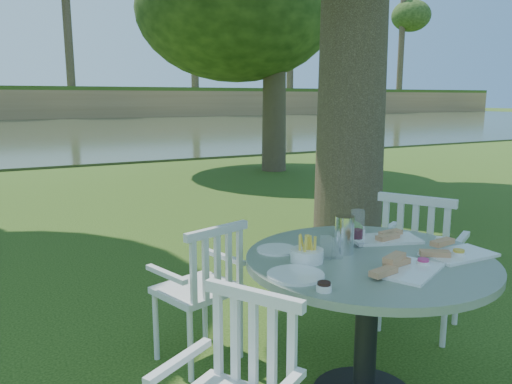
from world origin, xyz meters
TOP-DOWN VIEW (x-y plane):
  - ground at (0.00, 0.00)m, footprint 140.00×140.00m
  - table at (-0.26, -1.57)m, footprint 1.29×1.29m
  - chair_ne at (0.58, -1.10)m, footprint 0.67×0.68m
  - chair_nw at (-0.87, -0.81)m, footprint 0.56×0.54m
  - tableware at (-0.28, -1.49)m, footprint 1.24×0.88m
  - river at (0.00, 23.00)m, footprint 100.00×28.00m
  - far_bank at (0.28, 41.12)m, footprint 100.00×18.00m

SIDE VIEW (x-z plane):
  - ground at x=0.00m, z-range 0.00..0.00m
  - river at x=0.00m, z-range -0.06..0.06m
  - chair_nw at x=-0.87m, z-range 0.08..0.98m
  - chair_ne at x=0.58m, z-range 0.09..1.09m
  - table at x=-0.26m, z-range 0.24..1.06m
  - tableware at x=-0.28m, z-range 0.76..0.97m
  - far_bank at x=0.28m, z-range -0.35..14.85m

